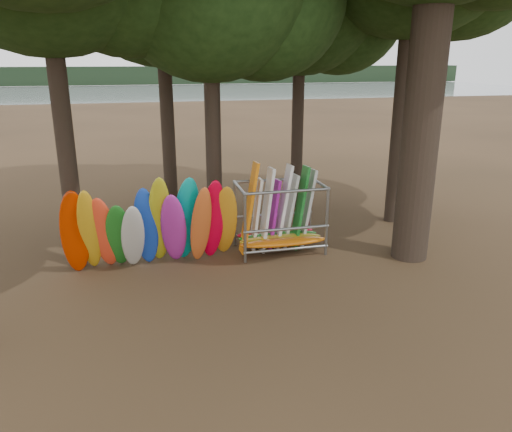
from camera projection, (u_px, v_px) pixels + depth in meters
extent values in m
plane|color=#47331E|center=(277.00, 279.00, 13.79)|extent=(120.00, 120.00, 0.00)
plane|color=gray|center=(158.00, 102.00, 69.35)|extent=(160.00, 160.00, 0.00)
cube|color=black|center=(146.00, 75.00, 115.05)|extent=(160.00, 4.00, 4.00)
cylinder|color=black|center=(57.00, 72.00, 13.17)|extent=(0.51, 0.51, 10.98)
cylinder|color=black|center=(165.00, 78.00, 16.97)|extent=(0.47, 0.47, 10.41)
cylinder|color=black|center=(210.00, 33.00, 18.62)|extent=(0.63, 0.63, 13.47)
cylinder|color=black|center=(299.00, 84.00, 19.19)|extent=(0.46, 0.46, 9.78)
cylinder|color=black|center=(212.00, 93.00, 15.02)|extent=(0.38, 0.38, 9.66)
cylinder|color=black|center=(405.00, 52.00, 16.98)|extent=(0.48, 0.48, 12.09)
cylinder|color=black|center=(432.00, 23.00, 13.36)|extent=(1.07, 1.07, 13.46)
ellipsoid|color=#B82500|center=(75.00, 233.00, 13.64)|extent=(0.90, 1.04, 2.63)
ellipsoid|color=gold|center=(90.00, 231.00, 13.71)|extent=(0.64, 1.53, 2.76)
ellipsoid|color=#FF4020|center=(104.00, 233.00, 13.87)|extent=(0.84, 1.51, 2.51)
ellipsoid|color=#1E711F|center=(119.00, 236.00, 13.96)|extent=(0.75, 1.53, 2.30)
ellipsoid|color=#B9BAB3|center=(133.00, 237.00, 13.89)|extent=(0.77, 1.58, 2.31)
ellipsoid|color=#163EB5|center=(146.00, 227.00, 14.17)|extent=(0.75, 1.18, 2.61)
ellipsoid|color=#B3AC19|center=(160.00, 221.00, 14.18)|extent=(0.74, 1.59, 2.96)
ellipsoid|color=#A72794|center=(174.00, 229.00, 14.27)|extent=(0.89, 1.52, 2.49)
ellipsoid|color=#069B94|center=(186.00, 220.00, 14.39)|extent=(0.96, 1.49, 2.88)
ellipsoid|color=#D55B23|center=(201.00, 225.00, 14.27)|extent=(0.75, 1.41, 2.64)
ellipsoid|color=red|center=(213.00, 220.00, 14.55)|extent=(0.77, 1.35, 2.76)
ellipsoid|color=orange|center=(225.00, 221.00, 14.75)|extent=(0.82, 1.60, 2.58)
ellipsoid|color=#D7640B|center=(283.00, 242.00, 15.38)|extent=(2.78, 0.55, 0.24)
ellipsoid|color=gold|center=(281.00, 239.00, 15.67)|extent=(2.67, 0.55, 0.24)
ellipsoid|color=#1E7419|center=(278.00, 236.00, 15.94)|extent=(2.61, 0.55, 0.24)
ellipsoid|color=red|center=(275.00, 232.00, 16.24)|extent=(2.58, 0.55, 0.24)
cube|color=orange|center=(249.00, 208.00, 15.36)|extent=(0.62, 0.79, 2.87)
cube|color=white|center=(256.00, 215.00, 15.71)|extent=(0.43, 0.74, 2.30)
cube|color=white|center=(266.00, 210.00, 15.52)|extent=(0.49, 0.79, 2.66)
cube|color=#9D1A97|center=(273.00, 214.00, 15.83)|extent=(0.43, 0.75, 2.24)
cube|color=white|center=(283.00, 207.00, 15.68)|extent=(0.62, 0.76, 2.72)
cube|color=silver|center=(289.00, 211.00, 15.97)|extent=(0.54, 0.76, 2.36)
cube|color=#197225|center=(300.00, 208.00, 15.77)|extent=(0.55, 0.77, 2.67)
cube|color=silver|center=(306.00, 208.00, 15.99)|extent=(0.55, 0.77, 2.52)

